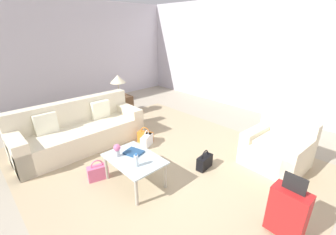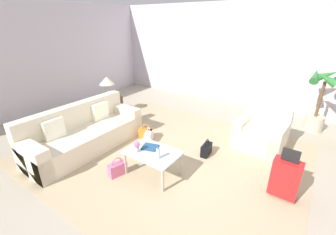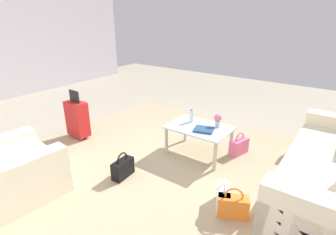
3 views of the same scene
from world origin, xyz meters
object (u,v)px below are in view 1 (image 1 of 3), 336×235
object	(u,v)px
handbag_white	(147,140)
couch	(79,132)
handbag_pink	(98,172)
table_lamp	(118,79)
coffee_table	(134,162)
side_table	(120,105)
armchair	(278,149)
water_bottle	(136,161)
handbag_orange	(145,137)
handbag_black	(205,162)
flower_vase	(117,149)
suitcase_red	(288,212)
coffee_table_book	(134,152)

from	to	relation	value
handbag_white	couch	bearing A→B (deg)	-134.86
handbag_pink	table_lamp	bearing A→B (deg)	140.73
coffee_table	side_table	world-z (taller)	side_table
armchair	handbag_pink	world-z (taller)	armchair
water_bottle	handbag_orange	world-z (taller)	water_bottle
handbag_pink	handbag_black	distance (m)	1.80
armchair	handbag_black	xyz separation A→B (m)	(-0.80, -1.05, -0.16)
armchair	handbag_black	distance (m)	1.33
armchair	water_bottle	bearing A→B (deg)	-115.95
flower_vase	side_table	distance (m)	3.08
table_lamp	handbag_white	distance (m)	2.25
couch	armchair	world-z (taller)	couch
couch	suitcase_red	world-z (taller)	couch
coffee_table_book	handbag_black	world-z (taller)	coffee_table_book
suitcase_red	coffee_table	bearing A→B (deg)	-160.71
coffee_table_book	flower_vase	xyz separation A→B (m)	(-0.10, -0.23, 0.11)
coffee_table	suitcase_red	distance (m)	2.12
handbag_white	side_table	bearing A→B (deg)	162.69
flower_vase	handbag_white	size ratio (longest dim) A/B	0.57
side_table	handbag_black	bearing A→B (deg)	-6.62
handbag_pink	water_bottle	bearing A→B (deg)	21.84
armchair	coffee_table	size ratio (longest dim) A/B	1.10
armchair	coffee_table_book	xyz separation A→B (m)	(-1.42, -2.09, 0.18)
couch	handbag_white	world-z (taller)	couch
coffee_table	suitcase_red	world-z (taller)	suitcase_red
couch	table_lamp	distance (m)	2.01
couch	handbag_orange	bearing A→B (deg)	51.94
flower_vase	handbag_black	size ratio (longest dim) A/B	0.57
handbag_pink	handbag_orange	world-z (taller)	same
coffee_table	handbag_black	distance (m)	1.25
table_lamp	handbag_white	size ratio (longest dim) A/B	1.63
water_bottle	handbag_black	size ratio (longest dim) A/B	0.57
water_bottle	handbag_white	bearing A→B (deg)	136.09
table_lamp	handbag_black	size ratio (longest dim) A/B	1.63
couch	handbag_pink	size ratio (longest dim) A/B	6.93
side_table	handbag_pink	world-z (taller)	side_table
table_lamp	suitcase_red	size ratio (longest dim) A/B	0.69
armchair	coffee_table	bearing A→B (deg)	-121.02
table_lamp	coffee_table_book	bearing A→B (deg)	-27.92
handbag_pink	flower_vase	bearing A→B (deg)	39.46
handbag_white	handbag_orange	world-z (taller)	same
handbag_black	handbag_orange	bearing A→B (deg)	-173.96
flower_vase	handbag_white	world-z (taller)	flower_vase
table_lamp	handbag_black	distance (m)	3.44
water_bottle	handbag_pink	distance (m)	0.87
water_bottle	suitcase_red	distance (m)	1.98
handbag_orange	flower_vase	bearing A→B (deg)	-56.01
flower_vase	table_lamp	world-z (taller)	table_lamp
water_bottle	flower_vase	distance (m)	0.42
couch	coffee_table_book	bearing A→B (deg)	6.12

